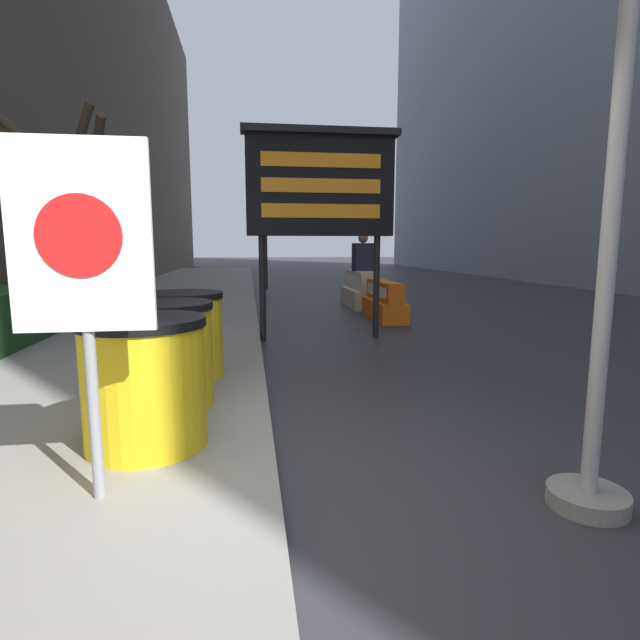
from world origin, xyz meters
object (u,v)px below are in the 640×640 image
object	(u,v)px
message_board	(320,186)
pedestrian_worker	(363,264)
warning_sign	(82,258)
traffic_light_near_curb	(265,196)
traffic_cone_near	(364,293)
barrel_drum_back	(183,335)
barrel_drum_middle	(165,354)
barrel_drum_foreground	(145,382)
jersey_barrier_cream	(360,291)
jersey_barrier_orange_far	(384,303)

from	to	relation	value
message_board	pedestrian_worker	distance (m)	4.54
warning_sign	message_board	world-z (taller)	message_board
traffic_light_near_curb	pedestrian_worker	bearing A→B (deg)	-67.67
message_board	traffic_cone_near	xyz separation A→B (m)	(1.54, 3.56, -1.99)
traffic_light_near_curb	barrel_drum_back	bearing A→B (deg)	-96.12
barrel_drum_back	barrel_drum_middle	bearing A→B (deg)	-92.57
barrel_drum_foreground	traffic_cone_near	distance (m)	8.60
barrel_drum_middle	jersey_barrier_cream	bearing A→B (deg)	65.71
barrel_drum_back	traffic_cone_near	bearing A→B (deg)	61.39
jersey_barrier_cream	traffic_cone_near	size ratio (longest dim) A/B	2.31
barrel_drum_back	pedestrian_worker	size ratio (longest dim) A/B	0.50
warning_sign	traffic_light_near_curb	bearing A→B (deg)	84.37
barrel_drum_foreground	jersey_barrier_cream	distance (m)	9.09
traffic_cone_near	barrel_drum_foreground	bearing A→B (deg)	-112.98
barrel_drum_back	message_board	world-z (taller)	message_board
jersey_barrier_orange_far	barrel_drum_foreground	bearing A→B (deg)	-118.29
warning_sign	traffic_light_near_curb	distance (m)	14.46
warning_sign	traffic_cone_near	xyz separation A→B (m)	(3.48, 8.63, -1.02)
barrel_drum_middle	jersey_barrier_cream	size ratio (longest dim) A/B	0.48
jersey_barrier_cream	pedestrian_worker	distance (m)	0.66
barrel_drum_foreground	barrel_drum_middle	distance (m)	0.90
barrel_drum_foreground	pedestrian_worker	bearing A→B (deg)	67.82
warning_sign	pedestrian_worker	size ratio (longest dim) A/B	1.06
barrel_drum_back	jersey_barrier_orange_far	xyz separation A→B (m)	(3.36, 4.49, -0.23)
jersey_barrier_orange_far	traffic_light_near_curb	size ratio (longest dim) A/B	0.40
jersey_barrier_cream	traffic_light_near_curb	bearing A→B (deg)	112.21
traffic_cone_near	pedestrian_worker	distance (m)	0.80
warning_sign	traffic_light_near_curb	xyz separation A→B (m)	(1.41, 14.29, 1.68)
barrel_drum_middle	message_board	world-z (taller)	message_board
message_board	jersey_barrier_orange_far	world-z (taller)	message_board
warning_sign	jersey_barrier_orange_far	xyz separation A→B (m)	(3.51, 7.00, -1.07)
barrel_drum_foreground	warning_sign	distance (m)	1.11
barrel_drum_back	traffic_light_near_curb	distance (m)	12.11
message_board	pedestrian_worker	world-z (taller)	message_board
barrel_drum_middle	barrel_drum_back	distance (m)	0.90
barrel_drum_foreground	jersey_barrier_orange_far	bearing A→B (deg)	61.71
barrel_drum_middle	barrel_drum_back	bearing A→B (deg)	87.43
jersey_barrier_orange_far	traffic_cone_near	world-z (taller)	traffic_cone_near
barrel_drum_middle	barrel_drum_back	world-z (taller)	same
traffic_light_near_curb	traffic_cone_near	bearing A→B (deg)	-69.89
traffic_cone_near	pedestrian_worker	bearing A→B (deg)	82.57
jersey_barrier_cream	traffic_light_near_curb	size ratio (longest dim) A/B	0.43
barrel_drum_foreground	barrel_drum_back	size ratio (longest dim) A/B	1.00
barrel_drum_middle	jersey_barrier_cream	distance (m)	8.27
barrel_drum_foreground	message_board	distance (m)	5.05
barrel_drum_back	message_board	distance (m)	3.60
barrel_drum_foreground	jersey_barrier_orange_far	distance (m)	7.15
jersey_barrier_orange_far	traffic_light_near_curb	world-z (taller)	traffic_light_near_curb
barrel_drum_foreground	traffic_cone_near	world-z (taller)	barrel_drum_foreground
warning_sign	traffic_light_near_curb	world-z (taller)	traffic_light_near_curb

